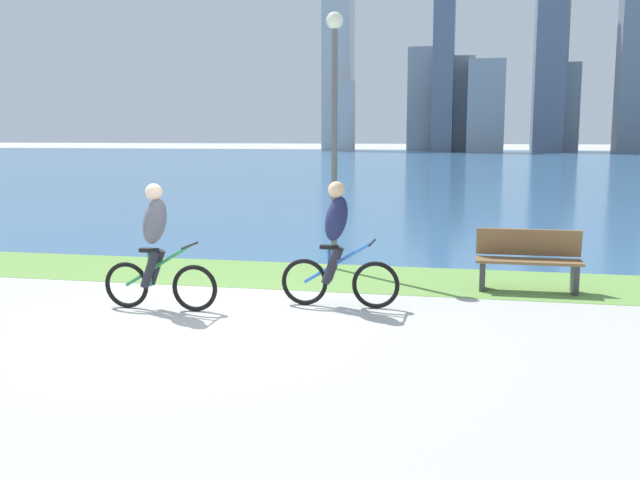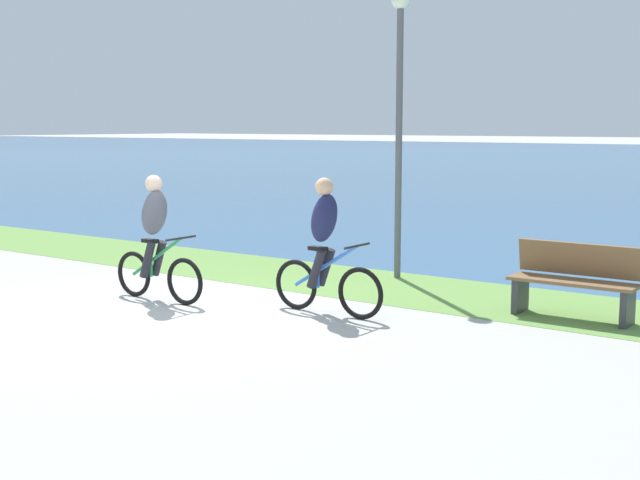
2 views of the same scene
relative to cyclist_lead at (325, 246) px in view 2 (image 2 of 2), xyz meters
name	(u,v)px [view 2 (image 2 of 2)]	position (x,y,z in m)	size (l,w,h in m)	color
ground_plane	(172,316)	(-1.44, -1.19, -0.83)	(300.00, 300.00, 0.00)	#B2AFA8
grass_strip_bayside	(322,278)	(-1.44, 1.96, -0.83)	(120.00, 2.23, 0.01)	#6B9947
cyclist_lead	(325,246)	(0.00, 0.00, 0.00)	(1.59, 0.52, 1.67)	black
cyclist_trailing	(156,238)	(-2.27, -0.64, 0.00)	(1.57, 0.52, 1.65)	black
bench_near_path	(574,281)	(2.55, 1.54, -0.38)	(1.50, 0.47, 0.90)	brown
lamppost_tall	(399,94)	(-0.55, 2.65, 1.91)	(0.28, 0.28, 4.24)	#595960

